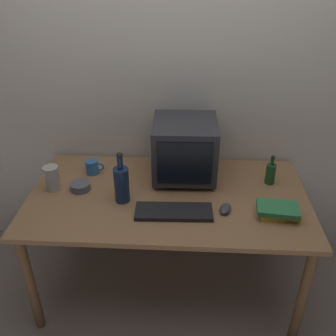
{
  "coord_description": "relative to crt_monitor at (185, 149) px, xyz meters",
  "views": [
    {
      "loc": [
        0.1,
        -1.81,
        1.98
      ],
      "look_at": [
        0.0,
        0.0,
        0.91
      ],
      "focal_mm": 39.95,
      "sensor_mm": 36.0,
      "label": 1
    }
  ],
  "objects": [
    {
      "name": "bottle_tall",
      "position": [
        -0.35,
        -0.28,
        -0.08
      ],
      "size": [
        0.09,
        0.09,
        0.31
      ],
      "color": "navy",
      "rests_on": "desk"
    },
    {
      "name": "ground_plane",
      "position": [
        -0.09,
        -0.21,
        -0.92
      ],
      "size": [
        6.0,
        6.0,
        0.0
      ],
      "primitive_type": "plane",
      "color": "gray"
    },
    {
      "name": "crt_monitor",
      "position": [
        0.0,
        0.0,
        0.0
      ],
      "size": [
        0.39,
        0.4,
        0.37
      ],
      "color": "#333338",
      "rests_on": "desk"
    },
    {
      "name": "computer_mouse",
      "position": [
        0.23,
        -0.36,
        -0.17
      ],
      "size": [
        0.09,
        0.11,
        0.04
      ],
      "primitive_type": "ellipsoid",
      "rotation": [
        0.0,
        0.0,
        -0.34
      ],
      "color": "#3F3F47",
      "rests_on": "desk"
    },
    {
      "name": "back_wall",
      "position": [
        -0.09,
        0.29,
        0.33
      ],
      "size": [
        4.0,
        0.08,
        2.5
      ],
      "primitive_type": "cube",
      "color": "silver",
      "rests_on": "ground"
    },
    {
      "name": "book_stack",
      "position": [
        0.51,
        -0.38,
        -0.16
      ],
      "size": [
        0.23,
        0.16,
        0.06
      ],
      "color": "gold",
      "rests_on": "desk"
    },
    {
      "name": "cd_spindle",
      "position": [
        -0.62,
        -0.19,
        -0.17
      ],
      "size": [
        0.12,
        0.12,
        0.04
      ],
      "primitive_type": "cylinder",
      "color": "#595B66",
      "rests_on": "desk"
    },
    {
      "name": "bottle_short",
      "position": [
        0.53,
        -0.05,
        -0.12
      ],
      "size": [
        0.06,
        0.06,
        0.19
      ],
      "color": "#1E4C23",
      "rests_on": "desk"
    },
    {
      "name": "metal_canister",
      "position": [
        -0.78,
        -0.19,
        -0.12
      ],
      "size": [
        0.09,
        0.09,
        0.15
      ],
      "primitive_type": "cylinder",
      "color": "#B7B2A8",
      "rests_on": "desk"
    },
    {
      "name": "desk",
      "position": [
        -0.09,
        -0.21,
        -0.27
      ],
      "size": [
        1.63,
        0.88,
        0.73
      ],
      "color": "#9E7047",
      "rests_on": "ground"
    },
    {
      "name": "keyboard",
      "position": [
        -0.05,
        -0.39,
        -0.18
      ],
      "size": [
        0.42,
        0.16,
        0.02
      ],
      "primitive_type": "cube",
      "rotation": [
        0.0,
        0.0,
        0.03
      ],
      "color": "black",
      "rests_on": "desk"
    },
    {
      "name": "mug",
      "position": [
        -0.58,
        0.0,
        -0.15
      ],
      "size": [
        0.12,
        0.08,
        0.09
      ],
      "color": "#3370B2",
      "rests_on": "desk"
    }
  ]
}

